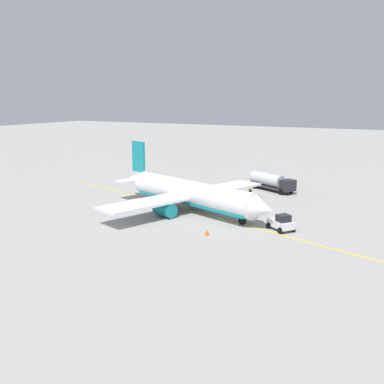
{
  "coord_description": "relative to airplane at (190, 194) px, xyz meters",
  "views": [
    {
      "loc": [
        30.89,
        -58.77,
        17.05
      ],
      "look_at": [
        0.0,
        0.0,
        3.0
      ],
      "focal_mm": 41.99,
      "sensor_mm": 36.0,
      "label": 1
    }
  ],
  "objects": [
    {
      "name": "taxi_line_marking",
      "position": [
        0.46,
        -0.16,
        -2.66
      ],
      "size": [
        64.67,
        22.9,
        0.01
      ],
      "primitive_type": "cube",
      "rotation": [
        0.0,
        0.0,
        -0.34
      ],
      "color": "yellow",
      "rests_on": "ground"
    },
    {
      "name": "safety_cone_nose",
      "position": [
        7.81,
        -10.05,
        -2.3
      ],
      "size": [
        0.67,
        0.67,
        0.75
      ],
      "primitive_type": "cone",
      "color": "#F2590F",
      "rests_on": "ground"
    },
    {
      "name": "ground_plane",
      "position": [
        0.46,
        -0.16,
        -2.67
      ],
      "size": [
        400.0,
        400.0,
        0.0
      ],
      "primitive_type": "plane",
      "color": "#9E9B96"
    },
    {
      "name": "fuel_tanker",
      "position": [
        6.19,
        20.53,
        -0.94
      ],
      "size": [
        10.68,
        7.18,
        3.15
      ],
      "color": "#2D2D33",
      "rests_on": "ground"
    },
    {
      "name": "refueling_worker",
      "position": [
        4.05,
        15.48,
        -1.85
      ],
      "size": [
        0.57,
        0.63,
        1.71
      ],
      "color": "navy",
      "rests_on": "ground"
    },
    {
      "name": "pushback_tug",
      "position": [
        15.46,
        -3.62,
        -1.66
      ],
      "size": [
        4.1,
        3.89,
        2.2
      ],
      "color": "silver",
      "rests_on": "ground"
    },
    {
      "name": "airplane",
      "position": [
        0.0,
        0.0,
        0.0
      ],
      "size": [
        30.9,
        29.77,
        9.69
      ],
      "color": "white",
      "rests_on": "ground"
    }
  ]
}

